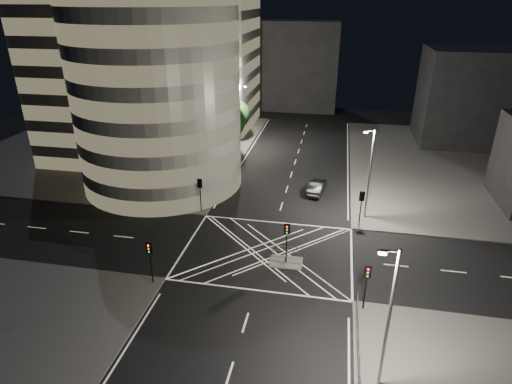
% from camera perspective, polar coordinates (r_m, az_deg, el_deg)
% --- Properties ---
extents(ground, '(120.00, 120.00, 0.00)m').
position_cam_1_polar(ground, '(41.75, 1.52, -8.00)').
color(ground, black).
rests_on(ground, ground).
extents(sidewalk_far_left, '(42.00, 42.00, 0.15)m').
position_cam_1_polar(sidewalk_far_left, '(74.20, -17.55, 5.93)').
color(sidewalk_far_left, '#585552').
rests_on(sidewalk_far_left, ground).
extents(sidewalk_far_right, '(42.00, 42.00, 0.15)m').
position_cam_1_polar(sidewalk_far_right, '(69.70, 29.88, 2.51)').
color(sidewalk_far_right, '#585552').
rests_on(sidewalk_far_right, ground).
extents(central_island, '(3.00, 2.00, 0.15)m').
position_cam_1_polar(central_island, '(40.24, 4.01, -9.32)').
color(central_island, slate).
rests_on(central_island, ground).
extents(office_tower_curved, '(30.00, 29.00, 27.20)m').
position_cam_1_polar(office_tower_curved, '(60.36, -15.59, 14.42)').
color(office_tower_curved, gray).
rests_on(office_tower_curved, sidewalk_far_left).
extents(office_block_rear, '(24.00, 16.00, 22.00)m').
position_cam_1_polar(office_block_rear, '(82.27, -9.14, 16.48)').
color(office_block_rear, gray).
rests_on(office_block_rear, sidewalk_far_left).
extents(building_right_far, '(14.00, 12.00, 15.00)m').
position_cam_1_polar(building_right_far, '(78.83, 26.27, 11.35)').
color(building_right_far, black).
rests_on(building_right_far, sidewalk_far_right).
extents(building_far_end, '(18.00, 8.00, 18.00)m').
position_cam_1_polar(building_far_end, '(94.14, 5.19, 16.37)').
color(building_far_end, black).
rests_on(building_far_end, ground).
extents(tree_a, '(4.38, 4.38, 6.73)m').
position_cam_1_polar(tree_a, '(49.98, -8.65, 3.07)').
color(tree_a, black).
rests_on(tree_a, sidewalk_far_left).
extents(tree_b, '(4.61, 4.61, 7.52)m').
position_cam_1_polar(tree_b, '(55.08, -6.67, 5.98)').
color(tree_b, black).
rests_on(tree_b, sidewalk_far_left).
extents(tree_c, '(3.87, 3.87, 6.25)m').
position_cam_1_polar(tree_c, '(60.80, -4.97, 7.03)').
color(tree_c, black).
rests_on(tree_c, sidewalk_far_left).
extents(tree_d, '(5.02, 5.02, 8.06)m').
position_cam_1_polar(tree_d, '(66.02, -3.60, 9.55)').
color(tree_d, black).
rests_on(tree_d, sidewalk_far_left).
extents(tree_e, '(3.92, 3.92, 6.88)m').
position_cam_1_polar(tree_e, '(71.80, -2.39, 10.36)').
color(tree_e, black).
rests_on(tree_e, sidewalk_far_left).
extents(traffic_signal_fl, '(0.55, 0.22, 4.00)m').
position_cam_1_polar(traffic_signal_fl, '(48.09, -7.47, 0.40)').
color(traffic_signal_fl, black).
rests_on(traffic_signal_fl, sidewalk_far_left).
extents(traffic_signal_nl, '(0.55, 0.22, 4.00)m').
position_cam_1_polar(traffic_signal_nl, '(37.01, -13.95, -8.17)').
color(traffic_signal_nl, black).
rests_on(traffic_signal_nl, sidewalk_near_left).
extents(traffic_signal_fr, '(0.55, 0.22, 4.00)m').
position_cam_1_polar(traffic_signal_fr, '(46.00, 13.87, -1.33)').
color(traffic_signal_fr, black).
rests_on(traffic_signal_fr, sidewalk_far_right).
extents(traffic_signal_nr, '(0.55, 0.22, 4.00)m').
position_cam_1_polar(traffic_signal_nr, '(34.26, 14.56, -11.20)').
color(traffic_signal_nr, black).
rests_on(traffic_signal_nr, sidewalk_near_right).
extents(traffic_signal_island, '(0.55, 0.22, 4.00)m').
position_cam_1_polar(traffic_signal_island, '(38.72, 4.13, -5.83)').
color(traffic_signal_island, black).
rests_on(traffic_signal_island, central_island).
extents(street_lamp_left_near, '(1.25, 0.25, 10.00)m').
position_cam_1_polar(street_lamp_left_near, '(51.90, -6.55, 5.43)').
color(street_lamp_left_near, slate).
rests_on(street_lamp_left_near, sidewalk_far_left).
extents(street_lamp_left_far, '(1.25, 0.25, 10.00)m').
position_cam_1_polar(street_lamp_left_far, '(68.54, -2.10, 10.34)').
color(street_lamp_left_far, slate).
rests_on(street_lamp_left_far, sidewalk_far_left).
extents(street_lamp_right_far, '(1.25, 0.25, 10.00)m').
position_cam_1_polar(street_lamp_right_far, '(47.03, 14.89, 2.65)').
color(street_lamp_right_far, slate).
rests_on(street_lamp_right_far, sidewalk_far_right).
extents(street_lamp_right_near, '(1.25, 0.25, 10.00)m').
position_cam_1_polar(street_lamp_right_near, '(27.06, 17.19, -15.61)').
color(street_lamp_right_near, slate).
rests_on(street_lamp_right_near, sidewalk_near_right).
extents(railing_near_right, '(0.06, 11.70, 1.10)m').
position_cam_1_polar(railing_near_right, '(31.51, 13.56, -20.09)').
color(railing_near_right, slate).
rests_on(railing_near_right, sidewalk_near_right).
extents(railing_island_south, '(2.80, 0.06, 1.10)m').
position_cam_1_polar(railing_island_south, '(39.15, 3.87, -9.29)').
color(railing_island_south, slate).
rests_on(railing_island_south, central_island).
extents(railing_island_north, '(2.80, 0.06, 1.10)m').
position_cam_1_polar(railing_island_north, '(40.64, 4.20, -7.89)').
color(railing_island_north, slate).
rests_on(railing_island_north, central_island).
extents(sedan, '(2.35, 5.09, 1.61)m').
position_cam_1_polar(sedan, '(53.90, 8.11, 0.67)').
color(sedan, black).
rests_on(sedan, ground).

